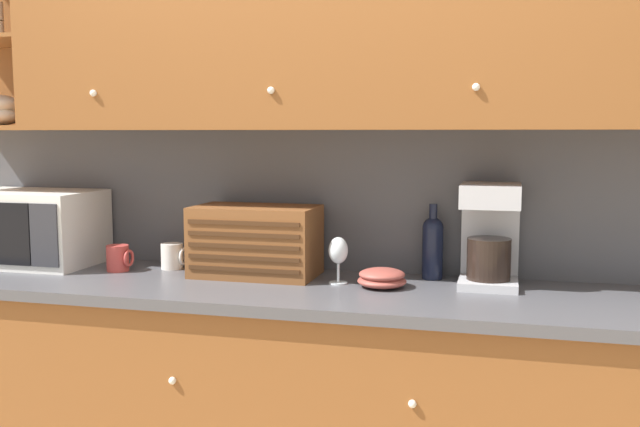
# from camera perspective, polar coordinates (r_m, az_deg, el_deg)

# --- Properties ---
(wall_back) EXTENTS (5.68, 0.06, 2.60)m
(wall_back) POSITION_cam_1_polar(r_m,az_deg,el_deg) (2.91, 1.28, 3.08)
(wall_back) COLOR beige
(wall_back) RESTS_ON ground_plane
(counter_unit) EXTENTS (3.30, 0.67, 0.92)m
(counter_unit) POSITION_cam_1_polar(r_m,az_deg,el_deg) (2.75, -0.53, -15.11)
(counter_unit) COLOR brown
(counter_unit) RESTS_ON ground_plane
(backsplash_panel) EXTENTS (3.28, 0.01, 0.57)m
(backsplash_panel) POSITION_cam_1_polar(r_m,az_deg,el_deg) (2.88, 1.11, 1.04)
(backsplash_panel) COLOR #4C4C51
(backsplash_panel) RESTS_ON counter_unit
(upper_cabinets) EXTENTS (3.28, 0.36, 0.78)m
(upper_cabinets) POSITION_cam_1_polar(r_m,az_deg,el_deg) (2.70, 3.91, 14.93)
(upper_cabinets) COLOR brown
(upper_cabinets) RESTS_ON backsplash_panel
(microwave) EXTENTS (0.55, 0.38, 0.31)m
(microwave) POSITION_cam_1_polar(r_m,az_deg,el_deg) (3.26, -22.13, -1.06)
(microwave) COLOR silver
(microwave) RESTS_ON counter_unit
(mug) EXTENTS (0.10, 0.09, 0.11)m
(mug) POSITION_cam_1_polar(r_m,az_deg,el_deg) (3.00, -15.83, -3.45)
(mug) COLOR #B73D38
(mug) RESTS_ON counter_unit
(mug_blue_second) EXTENTS (0.10, 0.09, 0.10)m
(mug_blue_second) POSITION_cam_1_polar(r_m,az_deg,el_deg) (2.99, -11.69, -3.36)
(mug_blue_second) COLOR silver
(mug_blue_second) RESTS_ON counter_unit
(bread_box) EXTENTS (0.48, 0.28, 0.27)m
(bread_box) POSITION_cam_1_polar(r_m,az_deg,el_deg) (2.79, -5.16, -2.20)
(bread_box) COLOR brown
(bread_box) RESTS_ON counter_unit
(wine_glass) EXTENTS (0.07, 0.07, 0.17)m
(wine_glass) POSITION_cam_1_polar(r_m,az_deg,el_deg) (2.63, 1.47, -3.12)
(wine_glass) COLOR silver
(wine_glass) RESTS_ON counter_unit
(bowl_stack_on_counter) EXTENTS (0.18, 0.18, 0.07)m
(bowl_stack_on_counter) POSITION_cam_1_polar(r_m,az_deg,el_deg) (2.60, 4.98, -5.16)
(bowl_stack_on_counter) COLOR #9E473D
(bowl_stack_on_counter) RESTS_ON counter_unit
(wine_bottle) EXTENTS (0.08, 0.08, 0.29)m
(wine_bottle) POSITION_cam_1_polar(r_m,az_deg,el_deg) (2.75, 9.00, -2.49)
(wine_bottle) COLOR black
(wine_bottle) RESTS_ON counter_unit
(coffee_maker) EXTENTS (0.21, 0.25, 0.37)m
(coffee_maker) POSITION_cam_1_polar(r_m,az_deg,el_deg) (2.67, 13.43, -1.55)
(coffee_maker) COLOR #B7B7BC
(coffee_maker) RESTS_ON counter_unit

